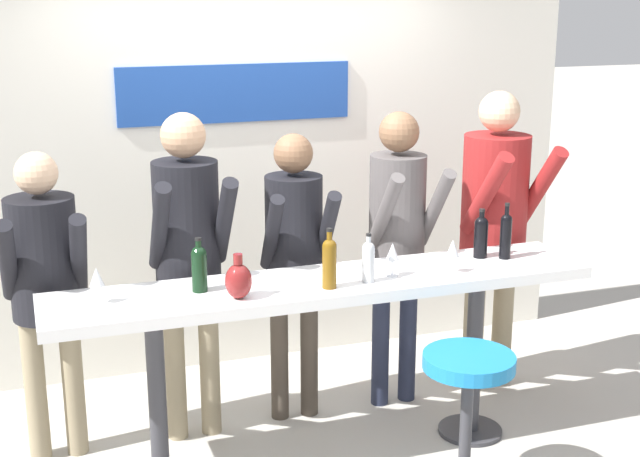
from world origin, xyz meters
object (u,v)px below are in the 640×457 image
wine_bottle_3 (199,266)px  wine_glass_0 (393,253)px  wine_bottle_4 (368,260)px  wine_bottle_0 (329,261)px  person_far_left (45,274)px  person_center (398,225)px  tasting_table (325,308)px  wine_bottle_2 (481,235)px  bar_stool (467,403)px  person_center_left (294,245)px  decorative_vase (238,280)px  wine_bottle_1 (506,234)px  wine_glass_2 (453,249)px  person_center_right (495,209)px  person_left (188,241)px  wine_glass_1 (97,278)px

wine_bottle_3 → wine_glass_0: (0.98, -0.09, -0.00)m
wine_bottle_4 → wine_glass_0: (0.15, 0.04, 0.01)m
wine_bottle_0 → wine_bottle_3: bearing=165.5°
person_far_left → wine_bottle_0: 1.46m
person_center → tasting_table: bearing=-142.4°
wine_bottle_2 → bar_stool: bearing=-121.6°
wine_bottle_0 → person_center_left: bearing=88.5°
wine_bottle_2 → decorative_vase: bearing=-171.3°
wine_bottle_1 → wine_glass_0: 0.71m
bar_stool → person_far_left: person_far_left is taller
wine_glass_2 → decorative_vase: (-1.14, -0.02, -0.04)m
wine_glass_2 → wine_bottle_0: bearing=-178.3°
person_center_right → decorative_vase: 1.86m
wine_bottle_4 → wine_glass_0: size_ratio=1.43×
wine_glass_2 → person_center_left: bearing=137.2°
person_left → person_center_left: 0.61m
person_center → wine_bottle_0: person_center is taller
tasting_table → wine_glass_0: (0.35, -0.05, 0.28)m
wine_bottle_2 → wine_bottle_3: size_ratio=1.01×
wine_bottle_1 → wine_bottle_3: 1.69m
wine_bottle_2 → wine_bottle_4: wine_bottle_2 is taller
person_center → wine_bottle_2: 0.52m
bar_stool → person_far_left: (-1.86, 1.07, 0.52)m
wine_bottle_1 → wine_glass_2: (-0.39, -0.13, -0.01)m
person_center_left → wine_bottle_1: bearing=-20.5°
person_center → wine_glass_0: bearing=-117.6°
person_center_left → wine_bottle_3: bearing=-138.5°
person_left → decorative_vase: bearing=-78.0°
wine_bottle_0 → wine_bottle_4: 0.22m
tasting_table → wine_glass_1: wine_glass_1 is taller
wine_bottle_1 → wine_bottle_2: (-0.12, 0.06, -0.01)m
person_far_left → person_left: size_ratio=0.91×
person_far_left → wine_bottle_3: (0.71, -0.45, 0.11)m
person_center → decorative_vase: (-1.10, -0.62, -0.02)m
tasting_table → wine_bottle_1: 1.09m
wine_bottle_3 → wine_glass_0: wine_bottle_3 is taller
wine_glass_0 → wine_bottle_3: bearing=174.6°
wine_bottle_4 → decorative_vase: size_ratio=1.15×
person_left → wine_glass_2: person_left is taller
person_center_right → wine_bottle_0: 1.44m
person_far_left → wine_bottle_2: size_ratio=6.08×
person_left → wine_glass_0: (0.95, -0.53, -0.01)m
bar_stool → person_left: person_left is taller
wine_bottle_2 → wine_bottle_4: bearing=-165.5°
decorative_vase → wine_bottle_2: bearing=8.7°
wine_glass_1 → decorative_vase: bearing=-12.7°
person_center_left → wine_bottle_4: size_ratio=6.64×
wine_bottle_0 → wine_bottle_1: size_ratio=0.98×
person_center_right → wine_bottle_4: (-1.07, -0.62, -0.03)m
wine_glass_2 → decorative_vase: size_ratio=0.80×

